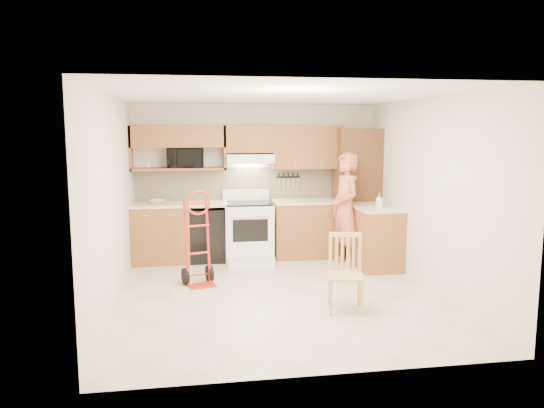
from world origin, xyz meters
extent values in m
cube|color=beige|center=(0.00, 0.00, -0.01)|extent=(4.00, 4.50, 0.02)
cube|color=white|center=(0.00, 0.00, 2.51)|extent=(4.00, 4.50, 0.02)
cube|color=silver|center=(0.00, 2.26, 1.25)|extent=(4.00, 0.02, 2.50)
cube|color=silver|center=(0.00, -2.26, 1.25)|extent=(4.00, 0.02, 2.50)
cube|color=silver|center=(-2.01, 0.00, 1.25)|extent=(0.02, 4.50, 2.50)
cube|color=silver|center=(2.01, 0.00, 1.25)|extent=(0.02, 4.50, 2.50)
cube|color=beige|center=(0.00, 2.23, 1.20)|extent=(3.92, 0.03, 0.55)
cube|color=brown|center=(-1.55, 1.95, 0.45)|extent=(0.90, 0.60, 0.90)
cube|color=black|center=(-0.80, 1.95, 0.42)|extent=(0.60, 0.60, 0.85)
cube|color=brown|center=(0.83, 1.95, 0.45)|extent=(1.14, 0.60, 0.90)
cube|color=beige|center=(-1.25, 1.95, 0.92)|extent=(1.50, 0.63, 0.04)
cube|color=beige|center=(0.83, 1.95, 0.92)|extent=(1.14, 0.63, 0.04)
cube|color=brown|center=(1.70, 1.15, 0.45)|extent=(0.60, 1.00, 0.90)
cube|color=beige|center=(1.70, 1.15, 0.92)|extent=(0.63, 1.00, 0.04)
cube|color=#532E1C|center=(1.65, 1.95, 1.05)|extent=(0.70, 0.60, 2.10)
cube|color=brown|center=(-1.25, 2.08, 1.98)|extent=(1.50, 0.33, 0.34)
cube|color=brown|center=(-1.25, 2.08, 1.47)|extent=(1.50, 0.33, 0.04)
cube|color=brown|center=(-0.12, 2.08, 1.94)|extent=(0.76, 0.33, 0.44)
cube|color=brown|center=(0.83, 2.08, 1.80)|extent=(1.14, 0.33, 0.70)
cube|color=white|center=(-0.12, 2.02, 1.63)|extent=(0.76, 0.46, 0.14)
imported|color=black|center=(-1.14, 2.08, 1.65)|extent=(0.58, 0.40, 0.32)
imported|color=#CF6850|center=(1.28, 1.35, 0.87)|extent=(0.50, 0.69, 1.75)
imported|color=white|center=(1.70, 1.01, 1.05)|extent=(0.12, 0.12, 0.21)
imported|color=white|center=(-1.59, 1.95, 0.97)|extent=(0.30, 0.30, 0.06)
camera|label=1|loc=(-1.11, -6.39, 2.10)|focal=34.70mm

